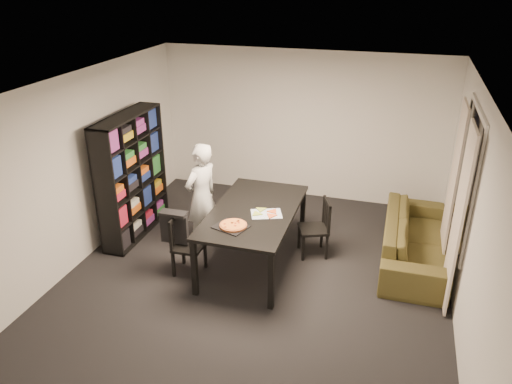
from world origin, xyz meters
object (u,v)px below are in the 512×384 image
(dining_table, at_px, (254,215))
(baking_tray, at_px, (231,227))
(bookshelf, at_px, (132,176))
(chair_right, at_px, (319,224))
(chair_left, at_px, (183,241))
(sofa, at_px, (415,239))
(person, at_px, (202,197))
(pepperoni_pizza, at_px, (233,225))

(dining_table, height_order, baking_tray, baking_tray)
(bookshelf, distance_m, chair_right, 2.89)
(chair_left, bearing_deg, sofa, -68.48)
(chair_right, distance_m, sofa, 1.36)
(chair_left, xyz_separation_m, baking_tray, (0.71, -0.07, 0.36))
(person, height_order, baking_tray, person)
(chair_left, height_order, chair_right, chair_right)
(chair_right, relative_size, pepperoni_pizza, 2.43)
(bookshelf, xyz_separation_m, chair_right, (2.84, 0.17, -0.47))
(pepperoni_pizza, bearing_deg, dining_table, 78.53)
(pepperoni_pizza, bearing_deg, person, 133.82)
(dining_table, relative_size, person, 1.24)
(sofa, bearing_deg, person, 99.13)
(dining_table, distance_m, pepperoni_pizza, 0.56)
(chair_left, bearing_deg, baking_tray, -96.27)
(chair_right, bearing_deg, chair_left, -81.67)
(person, bearing_deg, pepperoni_pizza, 67.29)
(pepperoni_pizza, bearing_deg, sofa, 29.22)
(baking_tray, bearing_deg, chair_right, 47.54)
(dining_table, xyz_separation_m, chair_right, (0.83, 0.50, -0.27))
(chair_left, height_order, pepperoni_pizza, pepperoni_pizza)
(pepperoni_pizza, relative_size, sofa, 0.16)
(bookshelf, height_order, baking_tray, bookshelf)
(dining_table, xyz_separation_m, chair_left, (-0.85, -0.48, -0.28))
(person, distance_m, sofa, 3.10)
(dining_table, distance_m, person, 0.90)
(bookshelf, distance_m, sofa, 4.24)
(dining_table, distance_m, baking_tray, 0.58)
(bookshelf, xyz_separation_m, chair_left, (1.17, -0.81, -0.48))
(chair_right, relative_size, sofa, 0.38)
(bookshelf, distance_m, person, 1.17)
(dining_table, distance_m, chair_right, 1.00)
(person, height_order, sofa, person)
(bookshelf, bearing_deg, chair_left, -34.79)
(bookshelf, height_order, sofa, bookshelf)
(person, bearing_deg, bookshelf, -70.75)
(chair_right, distance_m, pepperoni_pizza, 1.45)
(person, bearing_deg, sofa, 122.60)
(chair_left, bearing_deg, chair_right, -60.13)
(chair_right, xyz_separation_m, person, (-1.69, -0.25, 0.32))
(person, relative_size, baking_tray, 4.02)
(baking_tray, distance_m, pepperoni_pizza, 0.04)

